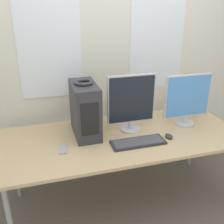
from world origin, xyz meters
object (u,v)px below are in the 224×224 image
monitor_main (131,102)px  keyboard (138,142)px  mouse (169,136)px  headphones (84,82)px  cell_phone (63,149)px  monitor_right_near (187,99)px  pc_tower (85,110)px

monitor_main → keyboard: size_ratio=1.14×
keyboard → mouse: mouse is taller
headphones → monitor_main: 0.47m
monitor_main → cell_phone: size_ratio=3.64×
monitor_main → keyboard: 0.38m
cell_phone → keyboard: bearing=0.6°
keyboard → cell_phone: bearing=173.4°
keyboard → mouse: bearing=2.9°
monitor_main → monitor_right_near: (0.56, -0.03, -0.01)m
monitor_main → mouse: 0.45m
cell_phone → monitor_main: bearing=23.3°
monitor_right_near → mouse: 0.44m
monitor_main → monitor_right_near: bearing=-2.7°
monitor_right_near → headphones: bearing=175.7°
monitor_right_near → keyboard: bearing=-158.0°
cell_phone → mouse: bearing=3.6°
monitor_right_near → mouse: size_ratio=5.70×
keyboard → monitor_right_near: bearing=22.0°
monitor_right_near → cell_phone: monitor_right_near is taller
headphones → mouse: (0.70, -0.30, -0.47)m
pc_tower → keyboard: pc_tower is taller
headphones → mouse: headphones is taller
mouse → cell_phone: (-0.93, 0.06, -0.01)m
headphones → cell_phone: 0.59m
headphones → monitor_right_near: bearing=-4.3°
pc_tower → monitor_main: size_ratio=0.89×
headphones → mouse: 0.89m
pc_tower → cell_phone: pc_tower is taller
headphones → monitor_right_near: 1.01m
pc_tower → monitor_right_near: 0.99m
headphones → cell_phone: (-0.24, -0.24, -0.49)m
pc_tower → keyboard: bearing=-38.3°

